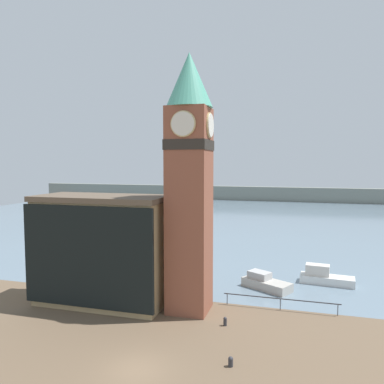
# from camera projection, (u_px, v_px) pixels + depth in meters

# --- Properties ---
(ground_plane) EXTENTS (160.00, 160.00, 0.00)m
(ground_plane) POSITION_uv_depth(u_px,v_px,m) (136.00, 370.00, 24.60)
(ground_plane) COLOR brown
(water) EXTENTS (160.00, 120.00, 0.00)m
(water) POSITION_uv_depth(u_px,v_px,m) (256.00, 216.00, 94.77)
(water) COLOR slate
(water) RESTS_ON ground_plane
(far_shoreline) EXTENTS (180.00, 3.00, 5.00)m
(far_shoreline) POSITION_uv_depth(u_px,v_px,m) (268.00, 194.00, 132.94)
(far_shoreline) COLOR gray
(far_shoreline) RESTS_ON water
(pier_railing) EXTENTS (10.57, 0.08, 1.09)m
(pier_railing) POSITION_uv_depth(u_px,v_px,m) (280.00, 300.00, 34.55)
(pier_railing) COLOR #333338
(pier_railing) RESTS_ON ground_plane
(clock_tower) EXTENTS (4.17, 4.17, 23.30)m
(clock_tower) POSITION_uv_depth(u_px,v_px,m) (189.00, 176.00, 33.62)
(clock_tower) COLOR brown
(clock_tower) RESTS_ON ground_plane
(pier_building) EXTENTS (12.82, 5.93, 10.48)m
(pier_building) POSITION_uv_depth(u_px,v_px,m) (102.00, 250.00, 35.97)
(pier_building) COLOR tan
(pier_building) RESTS_ON ground_plane
(boat_near) EXTENTS (5.63, 4.49, 1.71)m
(boat_near) POSITION_uv_depth(u_px,v_px,m) (265.00, 283.00, 40.43)
(boat_near) COLOR #B7B2A8
(boat_near) RESTS_ON water
(boat_far) EXTENTS (5.97, 2.57, 2.10)m
(boat_far) POSITION_uv_depth(u_px,v_px,m) (324.00, 277.00, 42.09)
(boat_far) COLOR silver
(boat_far) RESTS_ON water
(mooring_bollard_near) EXTENTS (0.30, 0.30, 0.74)m
(mooring_bollard_near) POSITION_uv_depth(u_px,v_px,m) (225.00, 321.00, 31.24)
(mooring_bollard_near) COLOR #2D2D33
(mooring_bollard_near) RESTS_ON ground_plane
(mooring_bollard_far) EXTENTS (0.34, 0.34, 0.69)m
(mooring_bollard_far) POSITION_uv_depth(u_px,v_px,m) (231.00, 361.00, 24.98)
(mooring_bollard_far) COLOR #2D2D33
(mooring_bollard_far) RESTS_ON ground_plane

